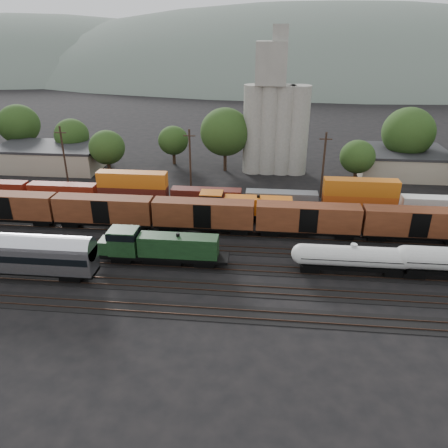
# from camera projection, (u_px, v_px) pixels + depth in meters

# --- Properties ---
(ground) EXTENTS (600.00, 600.00, 0.00)m
(ground) POSITION_uv_depth(u_px,v_px,m) (249.00, 250.00, 61.32)
(ground) COLOR black
(tracks) EXTENTS (180.00, 33.20, 0.20)m
(tracks) POSITION_uv_depth(u_px,v_px,m) (249.00, 250.00, 61.30)
(tracks) COLOR black
(tracks) RESTS_ON ground
(green_locomotive) EXTENTS (17.20, 3.04, 4.55)m
(green_locomotive) POSITION_uv_depth(u_px,v_px,m) (156.00, 246.00, 56.83)
(green_locomotive) COLOR black
(green_locomotive) RESTS_ON ground
(tank_car_a) EXTENTS (15.22, 2.72, 3.99)m
(tank_car_a) POSITION_uv_depth(u_px,v_px,m) (352.00, 257.00, 54.57)
(tank_car_a) COLOR silver
(tank_car_a) RESTS_ON ground
(orange_locomotive) EXTENTS (17.72, 2.95, 4.43)m
(orange_locomotive) POSITION_uv_depth(u_px,v_px,m) (239.00, 206.00, 69.49)
(orange_locomotive) COLOR black
(orange_locomotive) RESTS_ON ground
(boxcar_string) EXTENTS (169.00, 2.90, 4.20)m
(boxcar_string) POSITION_uv_depth(u_px,v_px,m) (308.00, 218.00, 63.76)
(boxcar_string) COLOR black
(boxcar_string) RESTS_ON ground
(container_wall) EXTENTS (160.00, 2.60, 5.80)m
(container_wall) POSITION_uv_depth(u_px,v_px,m) (194.00, 194.00, 74.82)
(container_wall) COLOR black
(container_wall) RESTS_ON ground
(grain_silo) EXTENTS (13.40, 5.00, 29.00)m
(grain_silo) POSITION_uv_depth(u_px,v_px,m) (275.00, 119.00, 88.83)
(grain_silo) COLOR gray
(grain_silo) RESTS_ON ground
(industrial_sheds) EXTENTS (119.38, 17.26, 5.10)m
(industrial_sheds) POSITION_uv_depth(u_px,v_px,m) (289.00, 162.00, 91.48)
(industrial_sheds) COLOR #9E937F
(industrial_sheds) RESTS_ON ground
(tree_band) EXTENTS (161.47, 21.54, 14.06)m
(tree_band) POSITION_uv_depth(u_px,v_px,m) (286.00, 136.00, 90.86)
(tree_band) COLOR black
(tree_band) RESTS_ON ground
(utility_poles) EXTENTS (122.20, 0.36, 12.00)m
(utility_poles) POSITION_uv_depth(u_px,v_px,m) (256.00, 163.00, 78.60)
(utility_poles) COLOR black
(utility_poles) RESTS_ON ground
(distant_hills) EXTENTS (860.00, 286.00, 130.00)m
(distant_hills) POSITION_uv_depth(u_px,v_px,m) (302.00, 102.00, 302.60)
(distant_hills) COLOR #59665B
(distant_hills) RESTS_ON ground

